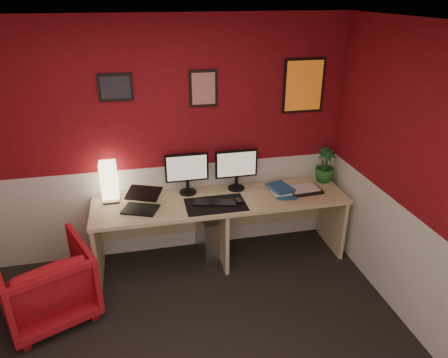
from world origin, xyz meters
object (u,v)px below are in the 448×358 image
monitor_right (237,164)px  monitor_left (187,168)px  desk (221,230)px  zen_tray (304,190)px  pc_tower (208,234)px  armchair (46,283)px  shoji_lamp (109,183)px  potted_plant (325,165)px  laptop (140,200)px

monitor_right → monitor_left: bearing=178.8°
desk → monitor_left: bearing=145.1°
desk → monitor_right: bearing=44.8°
zen_tray → pc_tower: bearing=170.0°
armchair → shoji_lamp: bearing=-153.1°
desk → armchair: desk is taller
shoji_lamp → monitor_right: 1.31m
monitor_right → pc_tower: 0.86m
monitor_left → zen_tray: (1.21, -0.22, -0.28)m
pc_tower → zen_tray: bearing=-18.1°
desk → potted_plant: 1.35m
potted_plant → shoji_lamp: bearing=179.6°
armchair → desk: bearing=173.0°
potted_plant → desk: bearing=-171.0°
zen_tray → pc_tower: 1.15m
armchair → zen_tray: bearing=167.3°
shoji_lamp → potted_plant: shoji_lamp is taller
desk → armchair: (-1.68, -0.50, -0.02)m
shoji_lamp → monitor_right: bearing=0.0°
desk → monitor_right: (0.21, 0.21, 0.66)m
monitor_right → shoji_lamp: bearing=-180.0°
potted_plant → zen_tray: bearing=-148.4°
desk → laptop: laptop is taller
shoji_lamp → pc_tower: 1.21m
potted_plant → monitor_left: bearing=179.0°
laptop → monitor_right: (1.03, 0.26, 0.18)m
zen_tray → pc_tower: size_ratio=0.78×
shoji_lamp → pc_tower: (0.98, -0.03, -0.70)m
monitor_left → pc_tower: (0.20, -0.04, -0.80)m
pc_tower → armchair: size_ratio=0.60×
laptop → zen_tray: size_ratio=0.94×
desk → laptop: (-0.82, -0.06, 0.47)m
desk → potted_plant: potted_plant is taller
zen_tray → potted_plant: potted_plant is taller
laptop → pc_tower: laptop is taller
shoji_lamp → pc_tower: shoji_lamp is taller
monitor_right → desk: bearing=-135.2°
monitor_left → armchair: bearing=-152.2°
zen_tray → armchair: bearing=-169.1°
potted_plant → pc_tower: 1.50m
zen_tray → desk: bearing=179.8°
monitor_right → potted_plant: bearing=-0.9°
desk → shoji_lamp: bearing=169.3°
potted_plant → armchair: 3.03m
monitor_left → pc_tower: size_ratio=1.29×
monitor_left → armchair: 1.69m
shoji_lamp → potted_plant: size_ratio=1.03×
pc_tower → shoji_lamp: bearing=170.0°
laptop → zen_tray: bearing=24.3°
potted_plant → armchair: bearing=-166.5°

